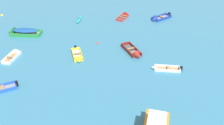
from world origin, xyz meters
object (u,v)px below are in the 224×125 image
rowboat_red_far_left (125,16)px  rowboat_white_back_row_center (15,54)px  rowboat_green_outer_left (20,32)px  rowboat_maroon_far_back (135,53)px  kayak_turquoise_far_right (79,19)px  mooring_buoy_midfield (98,43)px  rowboat_yellow_back_row_right (78,58)px  rowboat_deep_blue_midfield_right (157,19)px  mooring_buoy_trailing (2,15)px  rowboat_white_cluster_inner (160,68)px

rowboat_red_far_left → rowboat_white_back_row_center: rowboat_red_far_left is taller
rowboat_green_outer_left → rowboat_maroon_far_back: size_ratio=1.22×
kayak_turquoise_far_right → rowboat_red_far_left: bearing=11.5°
rowboat_maroon_far_back → mooring_buoy_midfield: rowboat_maroon_far_back is taller
rowboat_yellow_back_row_right → rowboat_deep_blue_midfield_right: size_ratio=0.91×
mooring_buoy_trailing → rowboat_red_far_left: bearing=-2.0°
rowboat_white_cluster_inner → kayak_turquoise_far_right: size_ratio=1.08×
rowboat_maroon_far_back → rowboat_yellow_back_row_right: (-6.62, -0.88, -0.03)m
rowboat_red_far_left → rowboat_yellow_back_row_right: (-6.14, -13.26, 0.02)m
kayak_turquoise_far_right → rowboat_white_cluster_inner: bearing=-54.0°
rowboat_maroon_far_back → rowboat_white_back_row_center: 14.20m
rowboat_deep_blue_midfield_right → mooring_buoy_midfield: rowboat_deep_blue_midfield_right is taller
mooring_buoy_midfield → rowboat_red_far_left: bearing=66.8°
kayak_turquoise_far_right → rowboat_yellow_back_row_right: 11.84m
rowboat_green_outer_left → kayak_turquoise_far_right: 9.18m
rowboat_white_cluster_inner → rowboat_green_outer_left: (-17.78, 8.88, 0.24)m
rowboat_deep_blue_midfield_right → rowboat_white_cluster_inner: bearing=-98.6°
rowboat_yellow_back_row_right → rowboat_green_outer_left: bearing=142.6°
rowboat_red_far_left → mooring_buoy_trailing: rowboat_red_far_left is taller
rowboat_white_cluster_inner → rowboat_white_back_row_center: size_ratio=1.06×
mooring_buoy_midfield → rowboat_green_outer_left: bearing=165.6°
rowboat_green_outer_left → mooring_buoy_trailing: rowboat_green_outer_left is taller
mooring_buoy_trailing → rowboat_yellow_back_row_right: bearing=-44.7°
mooring_buoy_midfield → rowboat_deep_blue_midfield_right: bearing=40.8°
rowboat_green_outer_left → rowboat_deep_blue_midfield_right: rowboat_green_outer_left is taller
rowboat_white_cluster_inner → rowboat_green_outer_left: rowboat_green_outer_left is taller
rowboat_white_cluster_inner → kayak_turquoise_far_right: rowboat_white_cluster_inner is taller
rowboat_white_cluster_inner → rowboat_yellow_back_row_right: rowboat_yellow_back_row_right is taller
rowboat_maroon_far_back → rowboat_deep_blue_midfield_right: 11.74m
rowboat_red_far_left → kayak_turquoise_far_right: bearing=-168.5°
rowboat_deep_blue_midfield_right → rowboat_red_far_left: bearing=162.8°
rowboat_green_outer_left → mooring_buoy_trailing: bearing=126.5°
rowboat_maroon_far_back → rowboat_yellow_back_row_right: size_ratio=1.12×
rowboat_yellow_back_row_right → mooring_buoy_midfield: size_ratio=10.30×
kayak_turquoise_far_right → rowboat_maroon_far_back: (7.72, -10.91, 0.06)m
rowboat_white_cluster_inner → rowboat_yellow_back_row_right: (-9.10, 2.25, 0.01)m
rowboat_yellow_back_row_right → rowboat_deep_blue_midfield_right: 16.19m
rowboat_white_cluster_inner → rowboat_red_far_left: rowboat_red_far_left is taller
rowboat_white_back_row_center → rowboat_green_outer_left: bearing=101.0°
rowboat_red_far_left → rowboat_white_back_row_center: bearing=-138.2°
rowboat_white_back_row_center → rowboat_yellow_back_row_right: bearing=-7.4°
rowboat_white_cluster_inner → mooring_buoy_midfield: (-6.98, 6.10, -0.15)m
mooring_buoy_trailing → kayak_turquoise_far_right: bearing=-9.6°
rowboat_yellow_back_row_right → mooring_buoy_trailing: size_ratio=8.36×
rowboat_green_outer_left → rowboat_yellow_back_row_right: rowboat_green_outer_left is taller
rowboat_green_outer_left → rowboat_white_back_row_center: rowboat_green_outer_left is taller
kayak_turquoise_far_right → rowboat_yellow_back_row_right: size_ratio=0.89×
rowboat_maroon_far_back → mooring_buoy_trailing: size_ratio=9.33×
kayak_turquoise_far_right → rowboat_deep_blue_midfield_right: 12.29m
mooring_buoy_midfield → rowboat_maroon_far_back: bearing=-33.5°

